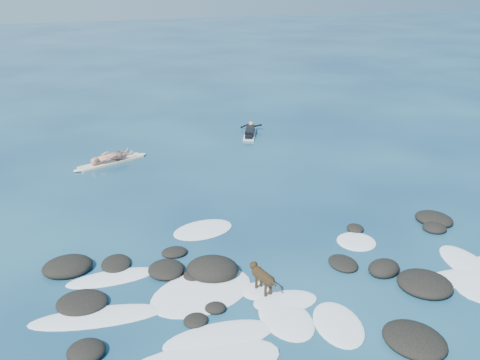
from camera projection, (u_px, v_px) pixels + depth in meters
name	position (u px, v px, depth m)	size (l,w,h in m)	color
ground	(262.00, 258.00, 15.94)	(160.00, 160.00, 0.00)	#0A2642
reef_rocks	(257.00, 281.00, 14.58)	(13.48, 7.75, 0.64)	black
breaking_foam	(298.00, 296.00, 14.07)	(14.42, 8.21, 0.12)	white
standing_surfer_rig	(110.00, 146.00, 23.36)	(3.45, 1.61, 2.03)	beige
paddling_surfer_rig	(250.00, 132.00, 27.68)	(1.70, 2.56, 0.46)	silver
dog	(262.00, 276.00, 14.08)	(0.47, 1.19, 0.76)	black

